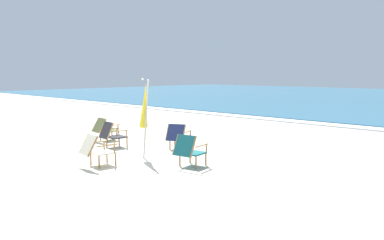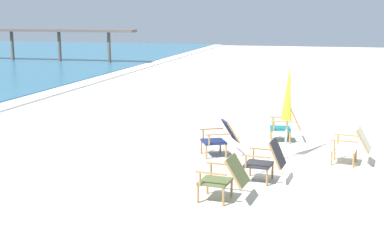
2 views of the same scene
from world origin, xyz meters
TOP-DOWN VIEW (x-y plane):
  - ground_plane at (0.00, 0.00)m, footprint 80.00×80.00m
  - surf_band at (0.00, 9.71)m, footprint 80.00×1.10m
  - beach_chair_front_left at (0.12, 1.46)m, footprint 0.86×0.95m
  - beach_chair_back_right at (-1.51, 0.29)m, footprint 0.65×0.77m
  - beach_chair_front_right at (0.09, -1.28)m, footprint 0.67×0.83m
  - beach_chair_far_center at (-2.70, 0.84)m, footprint 0.66×0.84m
  - beach_chair_back_left at (1.78, 0.18)m, footprint 0.67×0.80m
  - umbrella_furled_yellow at (0.29, 0.08)m, footprint 0.43×0.28m

SIDE VIEW (x-z plane):
  - ground_plane at x=0.00m, z-range 0.00..0.00m
  - surf_band at x=0.00m, z-range 0.00..0.06m
  - beach_chair_far_center at x=-2.70m, z-range 0.03..0.81m
  - beach_chair_front_left at x=0.12m, z-range 0.03..0.81m
  - beach_chair_front_right at x=0.09m, z-range 0.03..0.81m
  - beach_chair_back_left at x=1.78m, z-range 0.03..0.83m
  - beach_chair_back_right at x=-1.51m, z-range 0.03..0.83m
  - umbrella_furled_yellow at x=0.29m, z-range 0.33..2.44m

